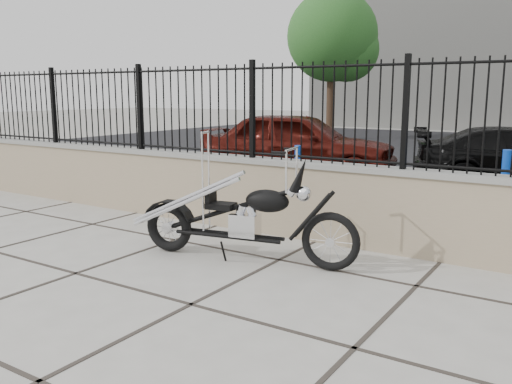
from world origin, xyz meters
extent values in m
plane|color=#99968E|center=(0.00, 0.00, 0.00)|extent=(90.00, 90.00, 0.00)
plane|color=black|center=(0.00, 12.50, 0.00)|extent=(30.00, 30.00, 0.00)
cube|color=gray|center=(0.00, 2.50, 0.48)|extent=(14.00, 0.36, 0.96)
cube|color=black|center=(0.00, 2.50, 1.56)|extent=(14.00, 0.08, 1.20)
imported|color=#430E09|center=(-2.65, 6.81, 0.71)|extent=(4.44, 2.57, 1.42)
cylinder|color=#0A29A4|center=(-1.54, 4.75, 0.45)|extent=(0.13, 0.13, 0.91)
cylinder|color=blue|center=(1.82, 4.28, 0.53)|extent=(0.17, 0.17, 1.06)
cylinder|color=#382619|center=(-6.23, 16.09, 1.61)|extent=(0.32, 0.32, 3.22)
sphere|color=#2B6124|center=(-6.23, 16.09, 4.08)|extent=(3.44, 3.44, 3.44)
camera|label=1|loc=(2.85, -3.40, 1.80)|focal=38.00mm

